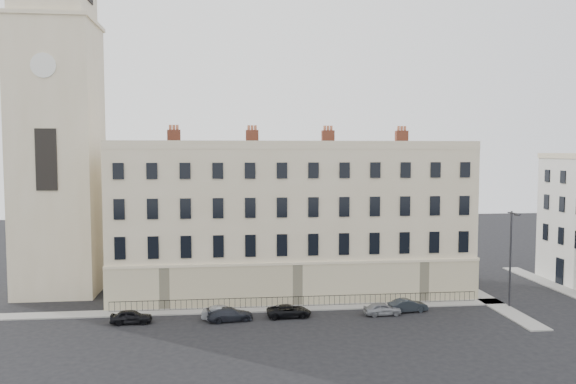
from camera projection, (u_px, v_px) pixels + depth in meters
The scene contains 14 objects.
ground at pixel (375, 322), 48.63m from camera, with size 160.00×160.00×0.00m, color black.
terrace at pixel (291, 220), 59.28m from camera, with size 36.22×12.22×17.00m.
church_tower at pixel (57, 114), 57.80m from camera, with size 8.00×8.13×44.00m.
pavement_terrace at pixel (257, 309), 52.46m from camera, with size 48.00×2.00×0.12m, color gray.
pavement_east_return at pixel (477, 294), 58.00m from camera, with size 2.00×24.00×0.12m, color gray.
pavement_adjacent at pixel (556, 287), 61.09m from camera, with size 2.00×20.00×0.12m, color gray.
railings at pixel (298, 301), 53.27m from camera, with size 35.00×0.04×0.96m.
car_a at pixel (131, 317), 48.23m from camera, with size 1.41×3.51×1.20m, color black.
car_b at pixel (223, 313), 49.25m from camera, with size 1.26×3.61×1.19m, color slate.
car_c at pixel (230, 314), 48.99m from camera, with size 1.64×4.04×1.17m, color #20232B.
car_d at pixel (289, 311), 50.10m from camera, with size 1.83×3.97×1.10m, color black.
car_e at pixel (382, 309), 50.69m from camera, with size 1.37×3.41×1.16m, color gray.
car_f at pixel (408, 305), 51.74m from camera, with size 1.26×3.61×1.19m, color #21262C.
streetlamp at pixel (511, 254), 52.81m from camera, with size 0.59×1.97×9.19m.
Camera 1 is at (-12.83, -46.53, 14.80)m, focal length 35.00 mm.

